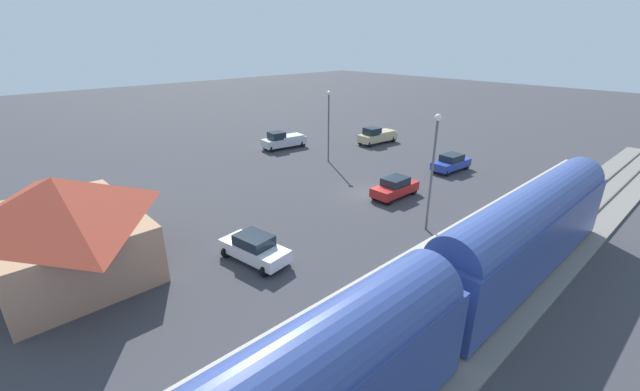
% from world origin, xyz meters
% --- Properties ---
extents(ground_plane, '(200.00, 200.00, 0.00)m').
position_xyz_m(ground_plane, '(0.00, 0.00, 0.00)').
color(ground_plane, '#38383D').
extents(railway_track, '(4.80, 70.00, 0.30)m').
position_xyz_m(railway_track, '(-14.00, 0.00, 0.09)').
color(railway_track, slate).
rests_on(railway_track, ground).
extents(platform, '(3.20, 46.00, 0.30)m').
position_xyz_m(platform, '(-10.00, 0.00, 0.15)').
color(platform, '#B7B2A8').
rests_on(platform, ground).
extents(station_building, '(11.06, 8.00, 5.70)m').
position_xyz_m(station_building, '(4.00, 22.00, 2.97)').
color(station_building, tan).
rests_on(station_building, ground).
extents(pedestrian_on_platform, '(0.36, 0.36, 1.71)m').
position_xyz_m(pedestrian_on_platform, '(-10.31, -6.81, 1.28)').
color(pedestrian_on_platform, '#333338').
rests_on(pedestrian_on_platform, platform).
extents(pickup_silver, '(2.66, 5.61, 2.14)m').
position_xyz_m(pickup_silver, '(17.24, -3.91, 1.03)').
color(pickup_silver, silver).
rests_on(pickup_silver, ground).
extents(pickup_tan, '(2.44, 5.56, 2.14)m').
position_xyz_m(pickup_tan, '(11.01, -14.23, 1.03)').
color(pickup_tan, '#C6B284').
rests_on(pickup_tan, ground).
extents(sedan_red, '(1.86, 4.51, 1.74)m').
position_xyz_m(sedan_red, '(-1.88, -0.99, 0.88)').
color(sedan_red, red).
rests_on(sedan_red, ground).
extents(sedan_white, '(4.73, 2.78, 1.74)m').
position_xyz_m(sedan_white, '(-2.52, 13.68, 0.88)').
color(sedan_white, white).
rests_on(sedan_white, ground).
extents(sedan_blue, '(2.14, 4.61, 1.74)m').
position_xyz_m(sedan_blue, '(-1.41, -10.94, 0.88)').
color(sedan_blue, '#283D9E').
rests_on(sedan_blue, ground).
extents(light_pole_near_platform, '(0.44, 0.44, 8.17)m').
position_xyz_m(light_pole_near_platform, '(-7.20, 2.36, 5.11)').
color(light_pole_near_platform, '#515156').
rests_on(light_pole_near_platform, ground).
extents(light_pole_lot_center, '(0.44, 0.44, 7.58)m').
position_xyz_m(light_pole_lot_center, '(9.49, -4.09, 4.78)').
color(light_pole_lot_center, '#515156').
rests_on(light_pole_lot_center, ground).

